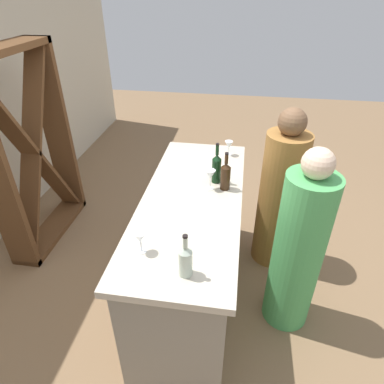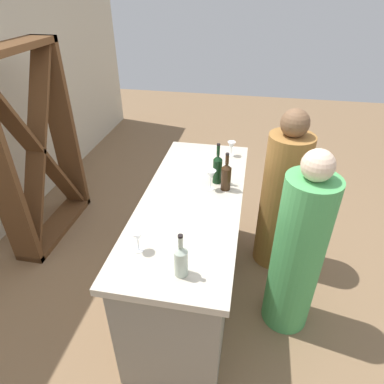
{
  "view_description": "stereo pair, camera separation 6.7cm",
  "coord_description": "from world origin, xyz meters",
  "px_view_note": "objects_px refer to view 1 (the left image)",
  "views": [
    {
      "loc": [
        -2.04,
        -0.32,
        2.37
      ],
      "look_at": [
        0.0,
        0.0,
        1.04
      ],
      "focal_mm": 31.15,
      "sensor_mm": 36.0,
      "label": 1
    },
    {
      "loc": [
        -2.03,
        -0.38,
        2.37
      ],
      "look_at": [
        0.0,
        0.0,
        1.04
      ],
      "focal_mm": 31.15,
      "sensor_mm": 36.0,
      "label": 2
    }
  ],
  "objects_px": {
    "wine_bottle_second_left_amber_brown": "(225,175)",
    "wine_bottle_leftmost_clear_pale": "(185,260)",
    "wine_rack": "(31,153)",
    "wine_bottle_center_dark_green": "(216,168)",
    "wine_glass_near_right": "(140,238)",
    "person_center_guest": "(280,197)",
    "wine_glass_near_center": "(210,175)",
    "person_left_guest": "(298,251)",
    "wine_glass_near_left": "(229,145)"
  },
  "relations": [
    {
      "from": "wine_glass_near_center",
      "to": "person_center_guest",
      "type": "height_order",
      "value": "person_center_guest"
    },
    {
      "from": "wine_glass_near_left",
      "to": "person_center_guest",
      "type": "distance_m",
      "value": 0.66
    },
    {
      "from": "wine_bottle_second_left_amber_brown",
      "to": "wine_bottle_center_dark_green",
      "type": "bearing_deg",
      "value": 40.13
    },
    {
      "from": "wine_glass_near_left",
      "to": "wine_glass_near_right",
      "type": "distance_m",
      "value": 1.44
    },
    {
      "from": "wine_glass_near_center",
      "to": "person_left_guest",
      "type": "bearing_deg",
      "value": -112.95
    },
    {
      "from": "wine_glass_near_center",
      "to": "wine_glass_near_right",
      "type": "height_order",
      "value": "wine_glass_near_center"
    },
    {
      "from": "wine_bottle_leftmost_clear_pale",
      "to": "wine_bottle_center_dark_green",
      "type": "xyz_separation_m",
      "value": [
        1.02,
        -0.07,
        0.02
      ]
    },
    {
      "from": "wine_glass_near_center",
      "to": "person_left_guest",
      "type": "xyz_separation_m",
      "value": [
        -0.29,
        -0.69,
        -0.41
      ]
    },
    {
      "from": "wine_rack",
      "to": "wine_bottle_center_dark_green",
      "type": "bearing_deg",
      "value": -99.8
    },
    {
      "from": "wine_bottle_center_dark_green",
      "to": "person_left_guest",
      "type": "bearing_deg",
      "value": -121.7
    },
    {
      "from": "wine_rack",
      "to": "wine_glass_near_center",
      "type": "relative_size",
      "value": 11.85
    },
    {
      "from": "wine_bottle_second_left_amber_brown",
      "to": "person_left_guest",
      "type": "relative_size",
      "value": 0.2
    },
    {
      "from": "wine_bottle_leftmost_clear_pale",
      "to": "wine_glass_near_center",
      "type": "distance_m",
      "value": 0.91
    },
    {
      "from": "person_center_guest",
      "to": "wine_bottle_center_dark_green",
      "type": "bearing_deg",
      "value": 6.37
    },
    {
      "from": "wine_glass_near_right",
      "to": "person_center_guest",
      "type": "relative_size",
      "value": 0.09
    },
    {
      "from": "wine_bottle_second_left_amber_brown",
      "to": "wine_glass_near_right",
      "type": "relative_size",
      "value": 2.15
    },
    {
      "from": "wine_rack",
      "to": "person_center_guest",
      "type": "distance_m",
      "value": 2.38
    },
    {
      "from": "wine_bottle_leftmost_clear_pale",
      "to": "person_left_guest",
      "type": "distance_m",
      "value": 1.03
    },
    {
      "from": "wine_glass_near_left",
      "to": "person_left_guest",
      "type": "height_order",
      "value": "person_left_guest"
    },
    {
      "from": "wine_bottle_second_left_amber_brown",
      "to": "person_left_guest",
      "type": "height_order",
      "value": "person_left_guest"
    },
    {
      "from": "wine_rack",
      "to": "wine_glass_near_right",
      "type": "distance_m",
      "value": 1.87
    },
    {
      "from": "wine_rack",
      "to": "person_left_guest",
      "type": "distance_m",
      "value": 2.57
    },
    {
      "from": "wine_bottle_center_dark_green",
      "to": "wine_rack",
      "type": "bearing_deg",
      "value": 80.2
    },
    {
      "from": "wine_glass_near_left",
      "to": "wine_bottle_leftmost_clear_pale",
      "type": "bearing_deg",
      "value": 174.75
    },
    {
      "from": "wine_bottle_leftmost_clear_pale",
      "to": "person_left_guest",
      "type": "relative_size",
      "value": 0.18
    },
    {
      "from": "wine_glass_near_left",
      "to": "person_left_guest",
      "type": "bearing_deg",
      "value": -147.13
    },
    {
      "from": "wine_glass_near_left",
      "to": "person_left_guest",
      "type": "distance_m",
      "value": 1.14
    },
    {
      "from": "wine_glass_near_center",
      "to": "person_center_guest",
      "type": "bearing_deg",
      "value": -55.86
    },
    {
      "from": "wine_bottle_second_left_amber_brown",
      "to": "person_center_guest",
      "type": "bearing_deg",
      "value": -51.34
    },
    {
      "from": "wine_bottle_second_left_amber_brown",
      "to": "wine_bottle_leftmost_clear_pale",
      "type": "bearing_deg",
      "value": 170.81
    },
    {
      "from": "wine_bottle_second_left_amber_brown",
      "to": "wine_bottle_center_dark_green",
      "type": "height_order",
      "value": "wine_bottle_center_dark_green"
    },
    {
      "from": "wine_bottle_second_left_amber_brown",
      "to": "person_left_guest",
      "type": "distance_m",
      "value": 0.77
    },
    {
      "from": "wine_rack",
      "to": "wine_glass_near_right",
      "type": "xyz_separation_m",
      "value": [
        -1.19,
        -1.44,
        0.13
      ]
    },
    {
      "from": "wine_rack",
      "to": "person_left_guest",
      "type": "relative_size",
      "value": 1.26
    },
    {
      "from": "wine_bottle_leftmost_clear_pale",
      "to": "wine_rack",
      "type": "bearing_deg",
      "value": 52.55
    },
    {
      "from": "person_left_guest",
      "to": "wine_rack",
      "type": "bearing_deg",
      "value": -32.18
    },
    {
      "from": "wine_bottle_second_left_amber_brown",
      "to": "wine_glass_near_left",
      "type": "relative_size",
      "value": 2.26
    },
    {
      "from": "wine_rack",
      "to": "person_center_guest",
      "type": "bearing_deg",
      "value": -90.4
    },
    {
      "from": "wine_bottle_leftmost_clear_pale",
      "to": "wine_bottle_center_dark_green",
      "type": "bearing_deg",
      "value": -4.05
    },
    {
      "from": "wine_bottle_leftmost_clear_pale",
      "to": "wine_glass_near_right",
      "type": "bearing_deg",
      "value": 64.68
    },
    {
      "from": "wine_glass_near_left",
      "to": "person_center_guest",
      "type": "bearing_deg",
      "value": -112.42
    },
    {
      "from": "wine_rack",
      "to": "wine_glass_near_left",
      "type": "height_order",
      "value": "wine_rack"
    },
    {
      "from": "wine_bottle_center_dark_green",
      "to": "wine_glass_near_center",
      "type": "bearing_deg",
      "value": 161.68
    },
    {
      "from": "wine_glass_near_right",
      "to": "person_center_guest",
      "type": "height_order",
      "value": "person_center_guest"
    },
    {
      "from": "wine_bottle_leftmost_clear_pale",
      "to": "person_center_guest",
      "type": "xyz_separation_m",
      "value": [
        1.31,
        -0.63,
        -0.39
      ]
    },
    {
      "from": "wine_glass_near_left",
      "to": "wine_glass_near_center",
      "type": "bearing_deg",
      "value": 170.34
    },
    {
      "from": "wine_bottle_second_left_amber_brown",
      "to": "person_center_guest",
      "type": "height_order",
      "value": "person_center_guest"
    },
    {
      "from": "wine_bottle_center_dark_green",
      "to": "wine_bottle_second_left_amber_brown",
      "type": "bearing_deg",
      "value": -139.87
    },
    {
      "from": "wine_bottle_center_dark_green",
      "to": "person_center_guest",
      "type": "bearing_deg",
      "value": -62.28
    },
    {
      "from": "wine_bottle_center_dark_green",
      "to": "wine_glass_near_right",
      "type": "height_order",
      "value": "wine_bottle_center_dark_green"
    }
  ]
}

